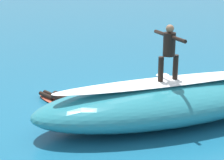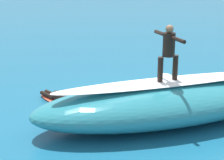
% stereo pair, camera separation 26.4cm
% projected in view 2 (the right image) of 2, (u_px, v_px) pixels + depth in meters
% --- Properties ---
extents(ground_plane, '(120.00, 120.00, 0.00)m').
position_uv_depth(ground_plane, '(132.00, 105.00, 12.89)').
color(ground_plane, '#196084').
extents(wave_crest, '(7.65, 2.89, 1.15)m').
position_uv_depth(wave_crest, '(164.00, 103.00, 11.44)').
color(wave_crest, teal).
rests_on(wave_crest, ground_plane).
extents(wave_foam_lip, '(6.44, 1.22, 0.08)m').
position_uv_depth(wave_foam_lip, '(165.00, 82.00, 11.25)').
color(wave_foam_lip, white).
rests_on(wave_foam_lip, wave_crest).
extents(surfboard_riding, '(2.07, 0.58, 0.07)m').
position_uv_depth(surfboard_riding, '(167.00, 82.00, 11.28)').
color(surfboard_riding, '#EAE5C6').
rests_on(surfboard_riding, wave_crest).
extents(surfer_riding, '(0.62, 1.49, 1.57)m').
position_uv_depth(surfer_riding, '(169.00, 49.00, 10.98)').
color(surfer_riding, black).
rests_on(surfer_riding, surfboard_riding).
extents(surfboard_paddling, '(1.39, 2.45, 0.08)m').
position_uv_depth(surfboard_paddling, '(64.00, 104.00, 12.86)').
color(surfboard_paddling, '#E0563D').
rests_on(surfboard_paddling, ground_plane).
extents(surfer_paddling, '(0.85, 1.66, 0.31)m').
position_uv_depth(surfer_paddling, '(61.00, 97.00, 12.90)').
color(surfer_paddling, black).
rests_on(surfer_paddling, surfboard_paddling).
extents(foam_patch_near, '(0.93, 0.97, 0.15)m').
position_uv_depth(foam_patch_near, '(127.00, 112.00, 12.13)').
color(foam_patch_near, white).
rests_on(foam_patch_near, ground_plane).
extents(foam_patch_mid, '(0.70, 0.69, 0.12)m').
position_uv_depth(foam_patch_mid, '(165.00, 76.00, 15.59)').
color(foam_patch_mid, white).
rests_on(foam_patch_mid, ground_plane).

